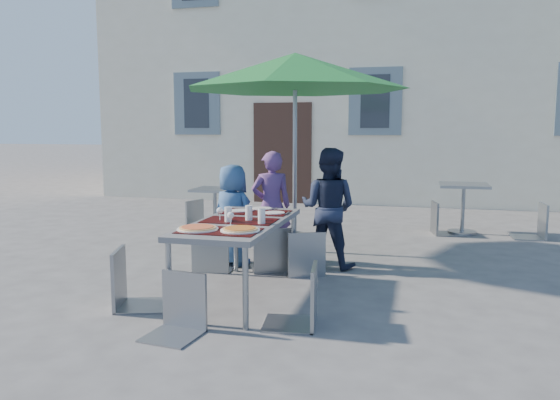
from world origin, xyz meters
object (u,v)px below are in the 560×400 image
(child_2, at_px, (328,208))
(cafe_table_0, at_px, (215,203))
(pizza_near_left, at_px, (198,228))
(child_1, at_px, (271,206))
(patio_umbrella, at_px, (295,73))
(bg_chair_r_1, at_px, (537,199))
(bg_chair_l_0, at_px, (199,197))
(dining_table, at_px, (240,226))
(chair_1, at_px, (271,222))
(chair_3, at_px, (129,242))
(bg_chair_r_0, at_px, (267,202))
(pizza_near_right, at_px, (240,229))
(cafe_table_1, at_px, (463,199))
(bg_chair_l_1, at_px, (442,198))
(chair_0, at_px, (212,221))
(chair_2, at_px, (305,226))
(chair_5, at_px, (177,268))
(chair_4, at_px, (302,259))
(child_0, at_px, (233,215))

(child_2, relative_size, cafe_table_0, 2.04)
(pizza_near_left, xyz_separation_m, child_1, (0.11, 2.06, -0.09))
(patio_umbrella, height_order, bg_chair_r_1, patio_umbrella)
(pizza_near_left, bearing_deg, bg_chair_l_0, 112.64)
(dining_table, distance_m, chair_1, 0.98)
(chair_3, height_order, bg_chair_r_0, chair_3)
(patio_umbrella, bearing_deg, bg_chair_l_0, 151.41)
(pizza_near_right, distance_m, bg_chair_l_0, 4.04)
(cafe_table_1, xyz_separation_m, bg_chair_l_1, (-0.33, -0.13, 0.01))
(cafe_table_0, distance_m, bg_chair_l_1, 3.57)
(chair_0, xyz_separation_m, chair_2, (1.07, 0.09, -0.02))
(dining_table, xyz_separation_m, chair_0, (-0.61, 0.83, -0.11))
(chair_0, distance_m, chair_5, 1.95)
(pizza_near_left, bearing_deg, patio_umbrella, 83.94)
(dining_table, bearing_deg, chair_4, -40.69)
(chair_0, distance_m, patio_umbrella, 2.27)
(child_2, relative_size, bg_chair_r_0, 1.54)
(pizza_near_right, bearing_deg, child_2, 75.96)
(chair_1, bearing_deg, cafe_table_0, 125.22)
(dining_table, distance_m, pizza_near_right, 0.55)
(dining_table, relative_size, bg_chair_l_0, 1.94)
(chair_4, bearing_deg, pizza_near_right, 166.75)
(child_0, bearing_deg, chair_1, -178.93)
(dining_table, relative_size, bg_chair_l_1, 1.93)
(chair_1, bearing_deg, cafe_table_1, 51.93)
(dining_table, distance_m, patio_umbrella, 2.66)
(bg_chair_l_0, bearing_deg, chair_5, -69.49)
(dining_table, distance_m, chair_5, 1.09)
(pizza_near_left, height_order, chair_1, chair_1)
(chair_1, height_order, cafe_table_1, chair_1)
(bg_chair_l_0, distance_m, cafe_table_1, 4.15)
(child_2, height_order, chair_5, child_2)
(cafe_table_0, xyz_separation_m, bg_chair_r_1, (4.87, 0.67, 0.14))
(chair_2, bearing_deg, bg_chair_l_1, 61.39)
(cafe_table_1, bearing_deg, pizza_near_right, -116.13)
(child_0, relative_size, chair_3, 1.18)
(chair_2, xyz_separation_m, cafe_table_0, (-1.94, 2.22, -0.11))
(chair_3, distance_m, patio_umbrella, 3.31)
(bg_chair_l_0, distance_m, bg_chair_r_0, 1.17)
(chair_5, xyz_separation_m, bg_chair_r_0, (-0.38, 3.99, 0.00))
(child_0, height_order, bg_chair_r_1, child_0)
(cafe_table_0, distance_m, cafe_table_1, 3.91)
(bg_chair_l_1, bearing_deg, pizza_near_left, -117.19)
(chair_1, bearing_deg, pizza_near_left, -99.45)
(chair_1, relative_size, chair_4, 1.01)
(child_0, xyz_separation_m, chair_5, (0.32, -2.25, -0.07))
(bg_chair_r_1, bearing_deg, chair_0, -143.32)
(chair_3, height_order, bg_chair_l_0, chair_3)
(dining_table, xyz_separation_m, bg_chair_l_0, (-1.70, 3.04, -0.14))
(chair_5, distance_m, bg_chair_r_0, 4.01)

